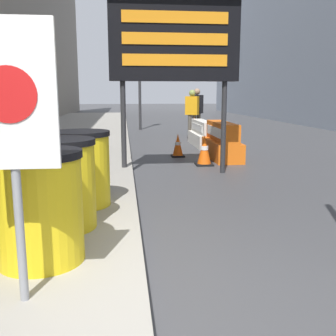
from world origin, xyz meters
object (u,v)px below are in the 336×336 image
at_px(warning_sign, 11,115).
at_px(barrel_drum_back, 81,168).
at_px(traffic_cone_mid, 194,128).
at_px(message_board, 175,39).
at_px(traffic_cone_far, 178,146).
at_px(traffic_cone_near, 204,151).
at_px(pedestrian_passerby, 192,110).
at_px(pedestrian_worker, 197,108).
at_px(barrel_drum_foreground, 39,207).
at_px(barrel_drum_middle, 61,184).
at_px(jersey_barrier_orange_far, 222,143).
at_px(traffic_light_near_curb, 139,55).
at_px(jersey_barrier_white, 202,135).

bearing_deg(warning_sign, barrel_drum_back, 86.20).
bearing_deg(warning_sign, traffic_cone_mid, 73.98).
bearing_deg(message_board, traffic_cone_far, 80.26).
bearing_deg(traffic_cone_near, pedestrian_passerby, 82.98).
relative_size(barrel_drum_back, message_board, 0.28).
bearing_deg(pedestrian_worker, warning_sign, 28.21).
relative_size(traffic_cone_mid, pedestrian_worker, 0.43).
bearing_deg(barrel_drum_foreground, warning_sign, -89.10).
xyz_separation_m(warning_sign, traffic_cone_mid, (3.20, 11.13, -1.07)).
height_order(barrel_drum_foreground, pedestrian_worker, pedestrian_worker).
bearing_deg(traffic_cone_mid, barrel_drum_back, -109.18).
relative_size(traffic_cone_near, pedestrian_worker, 0.38).
bearing_deg(message_board, barrel_drum_foreground, -111.56).
bearing_deg(barrel_drum_middle, traffic_cone_far, 70.12).
bearing_deg(message_board, warning_sign, -108.72).
bearing_deg(pedestrian_worker, jersey_barrier_orange_far, 40.77).
bearing_deg(barrel_drum_middle, message_board, 64.40).
height_order(warning_sign, pedestrian_passerby, warning_sign).
distance_m(message_board, jersey_barrier_orange_far, 3.14).
bearing_deg(barrel_drum_middle, barrel_drum_back, 81.91).
height_order(barrel_drum_middle, pedestrian_passerby, pedestrian_passerby).
distance_m(warning_sign, message_board, 5.40).
relative_size(barrel_drum_foreground, barrel_drum_middle, 1.00).
distance_m(jersey_barrier_orange_far, pedestrian_passerby, 4.71).
bearing_deg(traffic_cone_near, warning_sign, -112.88).
bearing_deg(traffic_light_near_curb, barrel_drum_middle, -96.05).
xyz_separation_m(jersey_barrier_orange_far, pedestrian_worker, (0.31, 5.07, 0.65)).
distance_m(barrel_drum_foreground, traffic_cone_far, 6.79).
relative_size(traffic_cone_near, traffic_light_near_curb, 0.15).
bearing_deg(barrel_drum_foreground, jersey_barrier_white, 69.91).
xyz_separation_m(barrel_drum_middle, barrel_drum_back, (0.12, 0.86, 0.00)).
xyz_separation_m(jersey_barrier_orange_far, traffic_cone_mid, (0.10, 4.36, -0.02)).
bearing_deg(pedestrian_passerby, barrel_drum_foreground, 100.16).
relative_size(barrel_drum_foreground, jersey_barrier_white, 0.46).
relative_size(barrel_drum_foreground, traffic_cone_mid, 1.27).
bearing_deg(barrel_drum_foreground, pedestrian_worker, 72.95).
distance_m(jersey_barrier_white, traffic_light_near_curb, 6.51).
height_order(barrel_drum_foreground, barrel_drum_middle, same).
height_order(warning_sign, jersey_barrier_orange_far, warning_sign).
distance_m(warning_sign, pedestrian_worker, 12.33).
relative_size(barrel_drum_middle, pedestrian_worker, 0.54).
bearing_deg(traffic_cone_near, barrel_drum_back, -123.70).
bearing_deg(jersey_barrier_orange_far, barrel_drum_back, -123.94).
bearing_deg(traffic_cone_far, barrel_drum_back, -111.87).
bearing_deg(barrel_drum_back, barrel_drum_foreground, -95.66).
distance_m(barrel_drum_foreground, pedestrian_passerby, 11.21).
distance_m(barrel_drum_foreground, barrel_drum_middle, 0.86).
height_order(barrel_drum_middle, warning_sign, warning_sign).
bearing_deg(jersey_barrier_orange_far, traffic_cone_near, -124.89).
height_order(traffic_cone_far, traffic_light_near_curb, traffic_light_near_curb).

